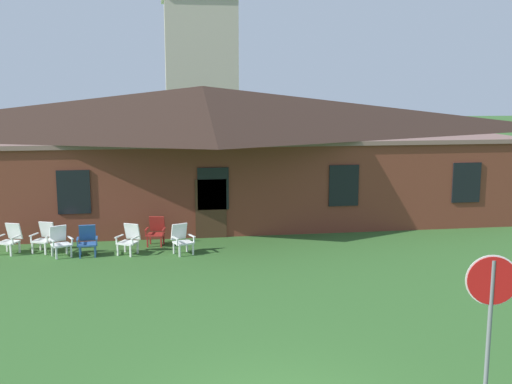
{
  "coord_description": "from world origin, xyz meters",
  "views": [
    {
      "loc": [
        -1.68,
        -8.78,
        5.25
      ],
      "look_at": [
        0.83,
        7.85,
        2.39
      ],
      "focal_mm": 43.06,
      "sensor_mm": 36.0,
      "label": 1
    }
  ],
  "objects_px": {
    "lawn_chair_far_side": "(156,230)",
    "lawn_chair_under_eave": "(182,238)",
    "lawn_chair_by_porch": "(11,238)",
    "lawn_chair_left_end": "(60,240)",
    "stop_sign": "(491,304)",
    "lawn_chair_middle": "(87,240)",
    "lawn_chair_near_door": "(44,236)",
    "lawn_chair_right_end": "(129,238)"
  },
  "relations": [
    {
      "from": "lawn_chair_far_side",
      "to": "lawn_chair_under_eave",
      "type": "height_order",
      "value": "same"
    },
    {
      "from": "lawn_chair_far_side",
      "to": "lawn_chair_by_porch",
      "type": "bearing_deg",
      "value": -175.49
    },
    {
      "from": "lawn_chair_left_end",
      "to": "lawn_chair_under_eave",
      "type": "relative_size",
      "value": 1.0
    },
    {
      "from": "stop_sign",
      "to": "lawn_chair_middle",
      "type": "relative_size",
      "value": 2.87
    },
    {
      "from": "lawn_chair_near_door",
      "to": "lawn_chair_far_side",
      "type": "height_order",
      "value": "same"
    },
    {
      "from": "lawn_chair_near_door",
      "to": "lawn_chair_left_end",
      "type": "xyz_separation_m",
      "value": [
        0.58,
        -0.63,
        0.0
      ]
    },
    {
      "from": "lawn_chair_near_door",
      "to": "lawn_chair_middle",
      "type": "distance_m",
      "value": 1.58
    },
    {
      "from": "lawn_chair_by_porch",
      "to": "lawn_chair_right_end",
      "type": "distance_m",
      "value": 3.82
    },
    {
      "from": "lawn_chair_left_end",
      "to": "lawn_chair_right_end",
      "type": "bearing_deg",
      "value": -1.23
    },
    {
      "from": "lawn_chair_near_door",
      "to": "lawn_chair_right_end",
      "type": "relative_size",
      "value": 1.0
    },
    {
      "from": "lawn_chair_under_eave",
      "to": "lawn_chair_right_end",
      "type": "bearing_deg",
      "value": 171.73
    },
    {
      "from": "stop_sign",
      "to": "lawn_chair_by_porch",
      "type": "xyz_separation_m",
      "value": [
        -9.86,
        11.72,
        -1.46
      ]
    },
    {
      "from": "lawn_chair_under_eave",
      "to": "lawn_chair_far_side",
      "type": "bearing_deg",
      "value": 123.49
    },
    {
      "from": "lawn_chair_by_porch",
      "to": "lawn_chair_near_door",
      "type": "relative_size",
      "value": 1.0
    },
    {
      "from": "lawn_chair_by_porch",
      "to": "lawn_chair_far_side",
      "type": "height_order",
      "value": "same"
    },
    {
      "from": "stop_sign",
      "to": "lawn_chair_far_side",
      "type": "xyz_separation_m",
      "value": [
        -5.25,
        12.08,
        -1.46
      ]
    },
    {
      "from": "lawn_chair_by_porch",
      "to": "stop_sign",
      "type": "bearing_deg",
      "value": -49.92
    },
    {
      "from": "lawn_chair_right_end",
      "to": "lawn_chair_near_door",
      "type": "bearing_deg",
      "value": 166.2
    },
    {
      "from": "lawn_chair_middle",
      "to": "lawn_chair_far_side",
      "type": "distance_m",
      "value": 2.36
    },
    {
      "from": "lawn_chair_near_door",
      "to": "lawn_chair_far_side",
      "type": "distance_m",
      "value": 3.59
    },
    {
      "from": "lawn_chair_near_door",
      "to": "lawn_chair_right_end",
      "type": "height_order",
      "value": "same"
    },
    {
      "from": "lawn_chair_by_porch",
      "to": "lawn_chair_near_door",
      "type": "xyz_separation_m",
      "value": [
        1.03,
        0.04,
        0.0
      ]
    },
    {
      "from": "lawn_chair_middle",
      "to": "lawn_chair_under_eave",
      "type": "xyz_separation_m",
      "value": [
        2.96,
        -0.24,
        0.0
      ]
    },
    {
      "from": "lawn_chair_by_porch",
      "to": "lawn_chair_near_door",
      "type": "bearing_deg",
      "value": 2.38
    },
    {
      "from": "lawn_chair_left_end",
      "to": "lawn_chair_right_end",
      "type": "xyz_separation_m",
      "value": [
        2.15,
        -0.05,
        0.0
      ]
    },
    {
      "from": "lawn_chair_by_porch",
      "to": "lawn_chair_left_end",
      "type": "height_order",
      "value": "same"
    },
    {
      "from": "lawn_chair_middle",
      "to": "lawn_chair_far_side",
      "type": "bearing_deg",
      "value": 24.82
    },
    {
      "from": "lawn_chair_far_side",
      "to": "lawn_chair_middle",
      "type": "bearing_deg",
      "value": -155.18
    },
    {
      "from": "stop_sign",
      "to": "lawn_chair_under_eave",
      "type": "relative_size",
      "value": 2.87
    },
    {
      "from": "lawn_chair_right_end",
      "to": "lawn_chair_far_side",
      "type": "height_order",
      "value": "same"
    },
    {
      "from": "lawn_chair_left_end",
      "to": "lawn_chair_middle",
      "type": "relative_size",
      "value": 1.0
    },
    {
      "from": "lawn_chair_by_porch",
      "to": "lawn_chair_under_eave",
      "type": "distance_m",
      "value": 5.49
    },
    {
      "from": "lawn_chair_left_end",
      "to": "lawn_chair_far_side",
      "type": "bearing_deg",
      "value": 17.57
    },
    {
      "from": "stop_sign",
      "to": "lawn_chair_by_porch",
      "type": "bearing_deg",
      "value": 130.08
    },
    {
      "from": "lawn_chair_near_door",
      "to": "lawn_chair_right_end",
      "type": "xyz_separation_m",
      "value": [
        2.74,
        -0.67,
        0.0
      ]
    },
    {
      "from": "lawn_chair_by_porch",
      "to": "lawn_chair_far_side",
      "type": "bearing_deg",
      "value": 4.51
    },
    {
      "from": "lawn_chair_left_end",
      "to": "lawn_chair_under_eave",
      "type": "bearing_deg",
      "value": -4.3
    },
    {
      "from": "lawn_chair_left_end",
      "to": "lawn_chair_near_door",
      "type": "bearing_deg",
      "value": 132.96
    },
    {
      "from": "lawn_chair_by_porch",
      "to": "lawn_chair_under_eave",
      "type": "bearing_deg",
      "value": -9.11
    },
    {
      "from": "lawn_chair_left_end",
      "to": "lawn_chair_far_side",
      "type": "distance_m",
      "value": 3.14
    },
    {
      "from": "lawn_chair_by_porch",
      "to": "lawn_chair_under_eave",
      "type": "relative_size",
      "value": 1.0
    },
    {
      "from": "lawn_chair_near_door",
      "to": "lawn_chair_under_eave",
      "type": "bearing_deg",
      "value": -11.74
    }
  ]
}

